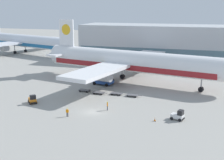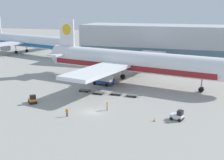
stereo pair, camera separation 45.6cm
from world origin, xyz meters
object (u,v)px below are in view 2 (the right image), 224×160
object	(u,v)px
baggage_tug_foreground	(178,116)
ground_crew_far	(67,112)
baggage_dolly_lead	(85,90)
airplane_distant	(25,41)
baggage_tug_mid	(32,99)
baggage_dolly_second	(99,92)
airplane_main	(128,62)
scissor_lift_loader	(104,77)
ground_crew_near	(107,105)
traffic_cone_near	(154,119)
baggage_dolly_trail	(132,95)
baggage_dolly_third	(117,93)

from	to	relation	value
baggage_tug_foreground	ground_crew_far	world-z (taller)	baggage_tug_foreground
baggage_dolly_lead	airplane_distant	bearing A→B (deg)	137.70
baggage_tug_mid	baggage_dolly_second	xyz separation A→B (m)	(11.51, 11.31, -0.49)
airplane_main	scissor_lift_loader	xyz separation A→B (m)	(-5.69, -4.59, -3.85)
baggage_tug_mid	ground_crew_near	bearing A→B (deg)	49.17
airplane_distant	ground_crew_far	distance (m)	87.89
baggage_tug_mid	baggage_dolly_lead	world-z (taller)	baggage_tug_mid
airplane_distant	traffic_cone_near	distance (m)	97.14
airplane_main	traffic_cone_near	xyz separation A→B (m)	(12.36, -28.09, -5.46)
ground_crew_near	ground_crew_far	distance (m)	8.62
airplane_distant	baggage_dolly_lead	bearing A→B (deg)	-27.85
traffic_cone_near	baggage_dolly_trail	bearing A→B (deg)	118.10
baggage_dolly_third	baggage_dolly_lead	bearing A→B (deg)	-178.94
baggage_dolly_lead	baggage_dolly_trail	size ratio (longest dim) A/B	1.00
baggage_dolly_lead	baggage_dolly_second	bearing A→B (deg)	-9.58
traffic_cone_near	baggage_dolly_third	bearing A→B (deg)	128.38
baggage_tug_mid	baggage_dolly_lead	size ratio (longest dim) A/B	0.74
ground_crew_far	airplane_main	bearing A→B (deg)	-106.85
baggage_tug_mid	ground_crew_near	size ratio (longest dim) A/B	1.50
scissor_lift_loader	baggage_dolly_lead	world-z (taller)	scissor_lift_loader
baggage_tug_mid	ground_crew_near	distance (m)	17.24
airplane_distant	baggage_tug_mid	size ratio (longest dim) A/B	19.11
scissor_lift_loader	baggage_dolly_trail	bearing A→B (deg)	-28.60
traffic_cone_near	airplane_main	bearing A→B (deg)	113.74
baggage_tug_mid	traffic_cone_near	xyz separation A→B (m)	(27.63, -2.94, -0.50)
scissor_lift_loader	baggage_dolly_lead	bearing A→B (deg)	-92.56
scissor_lift_loader	ground_crew_far	bearing A→B (deg)	-74.44
baggage_dolly_lead	baggage_dolly_trail	xyz separation A→B (m)	(12.53, -0.76, 0.00)
baggage_tug_foreground	baggage_dolly_second	bearing A→B (deg)	165.04
airplane_main	baggage_dolly_lead	distance (m)	16.04
airplane_main	ground_crew_far	xyz separation A→B (m)	(-4.32, -30.66, -4.84)
baggage_tug_foreground	ground_crew_near	xyz separation A→B (m)	(-14.49, 1.42, 0.22)
airplane_main	baggage_dolly_second	distance (m)	15.35
airplane_main	baggage_dolly_third	world-z (taller)	airplane_main
scissor_lift_loader	ground_crew_far	world-z (taller)	scissor_lift_loader
traffic_cone_near	ground_crew_far	bearing A→B (deg)	-171.25
scissor_lift_loader	ground_crew_near	bearing A→B (deg)	-56.67
baggage_dolly_lead	baggage_dolly_trail	distance (m)	12.56
baggage_tug_foreground	baggage_dolly_lead	size ratio (longest dim) A/B	0.73
baggage_tug_foreground	baggage_dolly_trail	distance (m)	17.27
airplane_distant	ground_crew_far	world-z (taller)	airplane_distant
airplane_main	ground_crew_far	size ratio (longest dim) A/B	33.47
scissor_lift_loader	ground_crew_far	distance (m)	26.12
baggage_dolly_second	airplane_main	bearing A→B (deg)	78.70
airplane_main	ground_crew_near	world-z (taller)	airplane_main
airplane_main	baggage_dolly_third	xyz separation A→B (m)	(0.61, -13.27, -5.45)
airplane_distant	baggage_dolly_trail	distance (m)	81.71
scissor_lift_loader	baggage_dolly_third	bearing A→B (deg)	-41.45
ground_crew_far	traffic_cone_near	xyz separation A→B (m)	(16.68, 2.57, -0.62)
baggage_dolly_lead	ground_crew_near	bearing A→B (deg)	-46.41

